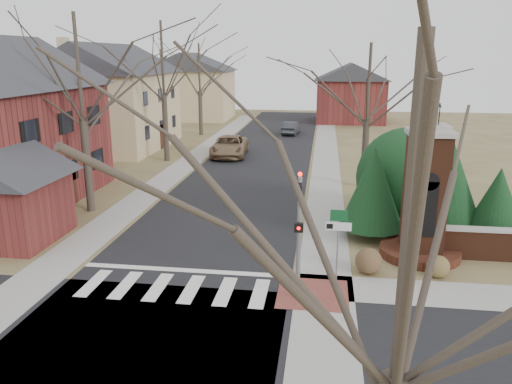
% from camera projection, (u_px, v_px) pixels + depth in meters
% --- Properties ---
extents(ground, '(120.00, 120.00, 0.00)m').
position_uv_depth(ground, '(168.00, 299.00, 16.69)').
color(ground, brown).
rests_on(ground, ground).
extents(main_street, '(8.00, 70.00, 0.01)m').
position_uv_depth(main_street, '(257.00, 163.00, 37.70)').
color(main_street, black).
rests_on(main_street, ground).
extents(cross_street, '(120.00, 8.00, 0.01)m').
position_uv_depth(cross_street, '(135.00, 349.00, 13.82)').
color(cross_street, black).
rests_on(cross_street, ground).
extents(crosswalk_zone, '(8.00, 2.20, 0.02)m').
position_uv_depth(crosswalk_zone, '(175.00, 288.00, 17.45)').
color(crosswalk_zone, silver).
rests_on(crosswalk_zone, ground).
extents(stop_bar, '(8.00, 0.35, 0.02)m').
position_uv_depth(stop_bar, '(186.00, 270.00, 18.88)').
color(stop_bar, silver).
rests_on(stop_bar, ground).
extents(sidewalk_right_main, '(2.00, 60.00, 0.02)m').
position_uv_depth(sidewalk_right_main, '(326.00, 165.00, 37.02)').
color(sidewalk_right_main, gray).
rests_on(sidewalk_right_main, ground).
extents(sidewalk_left, '(2.00, 60.00, 0.02)m').
position_uv_depth(sidewalk_left, '(190.00, 161.00, 38.38)').
color(sidewalk_left, gray).
rests_on(sidewalk_left, ground).
extents(curb_apron, '(2.40, 2.40, 0.02)m').
position_uv_depth(curb_apron, '(313.00, 294.00, 17.01)').
color(curb_apron, brown).
rests_on(curb_apron, ground).
extents(traffic_signal_pole, '(0.28, 0.41, 4.50)m').
position_uv_depth(traffic_signal_pole, '(299.00, 226.00, 15.99)').
color(traffic_signal_pole, slate).
rests_on(traffic_signal_pole, ground).
extents(sign_post, '(0.90, 0.07, 2.75)m').
position_uv_depth(sign_post, '(338.00, 232.00, 17.34)').
color(sign_post, slate).
rests_on(sign_post, ground).
extents(brick_gate_monument, '(3.20, 3.20, 6.47)m').
position_uv_depth(brick_gate_monument, '(424.00, 205.00, 19.70)').
color(brick_gate_monument, '#4E2617').
rests_on(brick_gate_monument, ground).
extents(house_stucco_left, '(9.80, 12.80, 9.28)m').
position_uv_depth(house_stucco_left, '(110.00, 95.00, 43.03)').
color(house_stucco_left, tan).
rests_on(house_stucco_left, ground).
extents(garage_left, '(4.80, 4.80, 4.29)m').
position_uv_depth(garage_left, '(6.00, 191.00, 21.50)').
color(garage_left, maroon).
rests_on(garage_left, ground).
extents(house_distant_left, '(10.80, 8.80, 8.53)m').
position_uv_depth(house_distant_left, '(190.00, 85.00, 62.99)').
color(house_distant_left, tan).
rests_on(house_distant_left, ground).
extents(house_distant_right, '(8.80, 8.80, 7.30)m').
position_uv_depth(house_distant_right, '(351.00, 91.00, 60.52)').
color(house_distant_right, maroon).
rests_on(house_distant_right, ground).
extents(evergreen_near, '(2.80, 2.80, 4.10)m').
position_uv_depth(evergreen_near, '(373.00, 187.00, 21.82)').
color(evergreen_near, '#473D33').
rests_on(evergreen_near, ground).
extents(evergreen_mid, '(3.40, 3.40, 4.70)m').
position_uv_depth(evergreen_mid, '(446.00, 177.00, 22.45)').
color(evergreen_mid, '#473D33').
rests_on(evergreen_mid, ground).
extents(evergreen_far, '(2.40, 2.40, 3.30)m').
position_uv_depth(evergreen_far, '(498.00, 199.00, 21.42)').
color(evergreen_far, '#473D33').
rests_on(evergreen_far, ground).
extents(evergreen_mass, '(4.80, 4.80, 4.80)m').
position_uv_depth(evergreen_mass, '(407.00, 173.00, 23.95)').
color(evergreen_mass, black).
rests_on(evergreen_mass, ground).
extents(bare_tree_0, '(8.05, 8.05, 11.15)m').
position_uv_depth(bare_tree_0, '(78.00, 59.00, 24.16)').
color(bare_tree_0, '#473D33').
rests_on(bare_tree_0, ground).
extents(bare_tree_1, '(8.40, 8.40, 11.64)m').
position_uv_depth(bare_tree_1, '(162.00, 53.00, 36.49)').
color(bare_tree_1, '#473D33').
rests_on(bare_tree_1, ground).
extents(bare_tree_2, '(7.35, 7.35, 10.19)m').
position_uv_depth(bare_tree_2, '(199.00, 64.00, 49.24)').
color(bare_tree_2, '#473D33').
rests_on(bare_tree_2, ground).
extents(bare_tree_3, '(7.00, 7.00, 9.70)m').
position_uv_depth(bare_tree_3, '(369.00, 76.00, 29.21)').
color(bare_tree_3, '#473D33').
rests_on(bare_tree_3, ground).
extents(bare_tree_4, '(6.65, 6.65, 9.21)m').
position_uv_depth(bare_tree_4, '(412.00, 196.00, 5.62)').
color(bare_tree_4, '#473D33').
rests_on(bare_tree_4, ground).
extents(pickup_truck, '(3.05, 5.96, 1.61)m').
position_uv_depth(pickup_truck, '(229.00, 146.00, 40.15)').
color(pickup_truck, olive).
rests_on(pickup_truck, ground).
extents(distant_car, '(1.81, 4.10, 1.31)m').
position_uv_depth(distant_car, '(291.00, 128.00, 51.27)').
color(distant_car, '#32353A').
rests_on(distant_car, ground).
extents(dry_shrub_left, '(0.99, 0.99, 0.99)m').
position_uv_depth(dry_shrub_left, '(369.00, 261.00, 18.53)').
color(dry_shrub_left, brown).
rests_on(dry_shrub_left, ground).
extents(dry_shrub_right, '(0.83, 0.83, 0.83)m').
position_uv_depth(dry_shrub_right, '(438.00, 267.00, 18.22)').
color(dry_shrub_right, brown).
rests_on(dry_shrub_right, ground).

